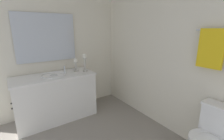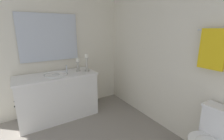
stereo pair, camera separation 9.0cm
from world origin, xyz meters
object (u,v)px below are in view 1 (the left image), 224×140
at_px(towel_near_vanity, 211,49).
at_px(candle_holder_tall, 85,62).
at_px(vanity_cabinet, 56,97).
at_px(mirror, 46,38).
at_px(candle_holder_short, 76,65).
at_px(sink_basin, 54,77).

bearing_deg(towel_near_vanity, candle_holder_tall, -156.24).
xyz_separation_m(vanity_cabinet, candle_holder_tall, (0.06, 0.55, 0.57)).
relative_size(mirror, candle_holder_short, 4.09).
height_order(candle_holder_tall, towel_near_vanity, towel_near_vanity).
bearing_deg(mirror, candle_holder_short, 57.89).
bearing_deg(candle_holder_tall, candle_holder_short, -122.00).
xyz_separation_m(mirror, candle_holder_tall, (0.34, 0.55, -0.44)).
height_order(sink_basin, candle_holder_tall, candle_holder_tall).
bearing_deg(candle_holder_short, sink_basin, -86.72).
relative_size(candle_holder_short, towel_near_vanity, 0.54).
distance_m(mirror, towel_near_vanity, 2.48).
relative_size(vanity_cabinet, candle_holder_short, 5.48).
bearing_deg(sink_basin, mirror, -179.80).
relative_size(vanity_cabinet, candle_holder_tall, 4.19).
height_order(sink_basin, mirror, mirror).
xyz_separation_m(candle_holder_tall, candle_holder_short, (-0.09, -0.14, -0.04)).
distance_m(sink_basin, candle_holder_tall, 0.59).
xyz_separation_m(vanity_cabinet, mirror, (-0.28, 0.00, 1.01)).
height_order(vanity_cabinet, candle_holder_tall, candle_holder_tall).
bearing_deg(sink_basin, candle_holder_tall, 83.27).
bearing_deg(sink_basin, candle_holder_short, 93.28).
relative_size(sink_basin, mirror, 0.40).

